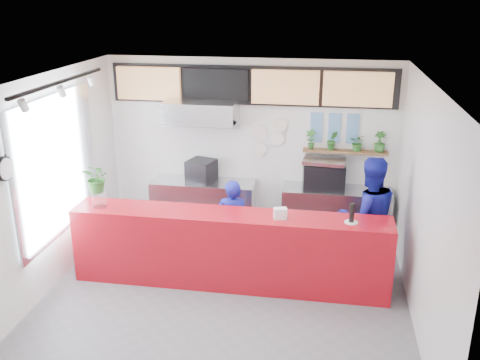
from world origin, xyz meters
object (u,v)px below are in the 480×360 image
Objects in this scene: staff_center at (232,224)px; pepper_mill at (352,213)px; panini_oven at (201,171)px; service_counter at (230,249)px; staff_right at (368,217)px; espresso_machine at (323,176)px.

pepper_mill is (1.72, -0.56, 0.54)m from staff_center.
panini_oven is 3.10m from pepper_mill.
pepper_mill is at bearing -1.21° from service_counter.
staff_center is 1.89m from pepper_mill.
staff_center reaches higher than pepper_mill.
service_counter is 2.07m from staff_right.
staff_center is 2.01m from staff_right.
staff_center is at bearing -41.76° from panini_oven.
panini_oven is (-0.83, 1.80, 0.54)m from service_counter.
staff_center reaches higher than service_counter.
staff_right is at bearing 171.61° from staff_center.
pepper_mill reaches higher than panini_oven.
staff_center is (-0.06, 0.52, 0.15)m from service_counter.
staff_center is 0.77× the size of staff_right.
staff_center is 5.41× the size of pepper_mill.
staff_right is 0.78m from pepper_mill.
staff_right is 7.05× the size of pepper_mill.
espresso_machine is 0.48× the size of staff_center.
espresso_machine is 2.60× the size of pepper_mill.
staff_right reaches higher than staff_center.
espresso_machine is at bearing 17.20° from panini_oven.
service_counter is at bearing -48.12° from panini_oven.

